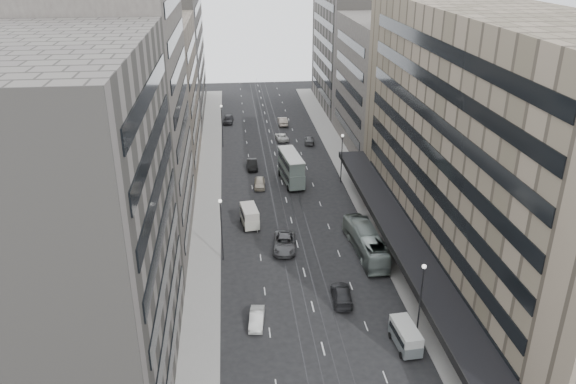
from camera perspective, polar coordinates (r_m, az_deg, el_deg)
name	(u,v)px	position (r m, az deg, el deg)	size (l,w,h in m)	color
ground	(314,312)	(61.64, 2.66, -12.08)	(220.00, 220.00, 0.00)	black
sidewalk_right	(351,176)	(96.08, 6.43, 1.67)	(4.00, 125.00, 0.15)	gray
sidewalk_left	(209,181)	(94.05, -8.01, 1.08)	(4.00, 125.00, 0.15)	gray
department_store	(493,149)	(67.81, 20.13, 4.15)	(19.20, 60.00, 30.00)	gray
building_right_mid	(388,85)	(108.21, 10.11, 10.62)	(15.00, 28.00, 24.00)	#4D4843
building_right_far	(354,47)	(136.35, 6.74, 14.38)	(15.00, 32.00, 28.00)	#64605A
building_left_a	(66,234)	(48.28, -21.61, -3.95)	(15.00, 28.00, 30.00)	#64605A
building_left_b	(120,115)	(72.16, -16.73, 7.47)	(15.00, 26.00, 34.00)	#4D4843
building_left_c	(150,97)	(99.07, -13.88, 9.38)	(15.00, 28.00, 25.00)	slate
building_left_d	(167,53)	(130.85, -12.23, 13.62)	(15.00, 38.00, 28.00)	#64605A
lamp_right_near	(421,292)	(56.86, 13.38, -9.86)	(0.44, 0.44, 8.32)	#262628
lamp_right_far	(342,153)	(91.50, 5.49, 4.00)	(0.44, 0.44, 8.32)	#262628
lamp_left_near	(221,223)	(68.66, -6.80, -3.10)	(0.44, 0.44, 8.32)	#262628
lamp_left_far	(222,121)	(108.77, -6.74, 7.19)	(0.44, 0.44, 8.32)	#262628
bus_near	(368,244)	(71.58, 8.11, -5.26)	(2.67, 11.41, 3.18)	gray
bus_far	(365,239)	(72.87, 7.84, -4.78)	(2.51, 10.71, 2.98)	gray
double_decker	(291,167)	(91.83, 0.32, 2.51)	(3.69, 9.36, 4.99)	slate
vw_microbus	(406,336)	(57.37, 11.85, -14.09)	(2.35, 4.64, 2.43)	#5A6162
panel_van	(250,216)	(78.23, -3.92, -2.42)	(2.69, 4.73, 2.84)	beige
sedan_1	(257,319)	(59.60, -3.20, -12.71)	(1.44, 4.13, 1.36)	silver
sedan_2	(285,243)	(72.63, -0.36, -5.21)	(2.82, 6.11, 1.70)	#58585B
sedan_3	(342,294)	(63.18, 5.48, -10.32)	(2.14, 5.27, 1.53)	#292A2C
sedan_4	(260,183)	(90.89, -2.89, 0.92)	(1.75, 4.35, 1.48)	beige
sedan_5	(252,164)	(98.65, -3.65, 2.82)	(1.65, 4.73, 1.56)	black
sedan_6	(282,137)	(113.30, -0.65, 5.63)	(2.23, 4.83, 1.34)	white
sedan_7	(309,140)	(111.46, 2.19, 5.30)	(1.86, 4.57, 1.33)	#5C5C5E
sedan_8	(228,119)	(125.17, -6.08, 7.37)	(2.03, 5.04, 1.72)	black
sedan_9	(283,121)	(123.14, -0.55, 7.22)	(1.79, 5.13, 1.69)	beige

